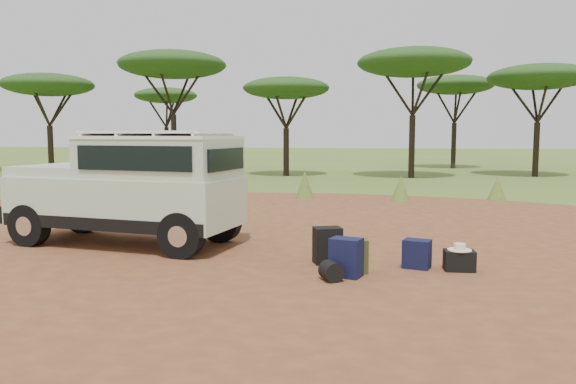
# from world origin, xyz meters

# --- Properties ---
(ground) EXTENTS (140.00, 140.00, 0.00)m
(ground) POSITION_xyz_m (0.00, 0.00, 0.00)
(ground) COLOR #546624
(ground) RESTS_ON ground
(dirt_clearing) EXTENTS (23.00, 23.00, 0.01)m
(dirt_clearing) POSITION_xyz_m (0.00, 0.00, 0.00)
(dirt_clearing) COLOR brown
(dirt_clearing) RESTS_ON ground
(grass_fringe) EXTENTS (36.60, 1.60, 0.90)m
(grass_fringe) POSITION_xyz_m (0.12, 8.67, 0.40)
(grass_fringe) COLOR #546624
(grass_fringe) RESTS_ON ground
(acacia_treeline) EXTENTS (46.70, 13.20, 6.26)m
(acacia_treeline) POSITION_xyz_m (0.75, 19.81, 4.87)
(acacia_treeline) COLOR black
(acacia_treeline) RESTS_ON ground
(safari_vehicle) EXTENTS (4.63, 2.50, 2.14)m
(safari_vehicle) POSITION_xyz_m (-2.35, 0.88, 1.03)
(safari_vehicle) COLOR beige
(safari_vehicle) RESTS_ON ground
(walking_staff) EXTENTS (0.22, 0.27, 1.45)m
(walking_staff) POSITION_xyz_m (-1.89, 1.15, 0.72)
(walking_staff) COLOR brown
(walking_staff) RESTS_ON ground
(backpack_black) EXTENTS (0.51, 0.44, 0.59)m
(backpack_black) POSITION_xyz_m (1.39, -0.16, 0.30)
(backpack_black) COLOR black
(backpack_black) RESTS_ON ground
(backpack_navy) EXTENTS (0.52, 0.44, 0.58)m
(backpack_navy) POSITION_xyz_m (1.72, -0.96, 0.29)
(backpack_navy) COLOR #111337
(backpack_navy) RESTS_ON ground
(backpack_olive) EXTENTS (0.40, 0.31, 0.51)m
(backpack_olive) POSITION_xyz_m (1.85, -0.70, 0.26)
(backpack_olive) COLOR #3C411E
(backpack_olive) RESTS_ON ground
(duffel_navy) EXTENTS (0.48, 0.41, 0.45)m
(duffel_navy) POSITION_xyz_m (2.79, -0.28, 0.23)
(duffel_navy) COLOR #111337
(duffel_navy) RESTS_ON ground
(hard_case) EXTENTS (0.46, 0.33, 0.32)m
(hard_case) POSITION_xyz_m (3.42, -0.35, 0.16)
(hard_case) COLOR black
(hard_case) RESTS_ON ground
(stuff_sack) EXTENTS (0.39, 0.39, 0.29)m
(stuff_sack) POSITION_xyz_m (1.53, -1.23, 0.14)
(stuff_sack) COLOR black
(stuff_sack) RESTS_ON ground
(safari_hat) EXTENTS (0.36, 0.36, 0.11)m
(safari_hat) POSITION_xyz_m (3.42, -0.35, 0.36)
(safari_hat) COLOR beige
(safari_hat) RESTS_ON hard_case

